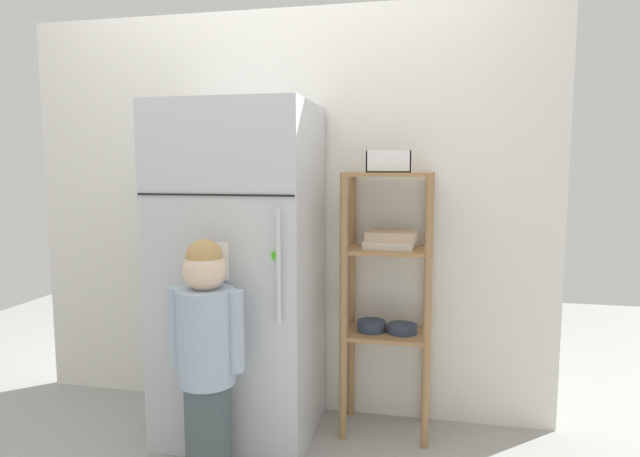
% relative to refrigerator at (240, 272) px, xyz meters
% --- Properties ---
extents(ground_plane, '(6.00, 6.00, 0.00)m').
position_rel_refrigerator_xyz_m(ground_plane, '(0.11, -0.02, -0.79)').
color(ground_plane, '#999993').
extents(kitchen_wall_back, '(2.79, 0.03, 2.08)m').
position_rel_refrigerator_xyz_m(kitchen_wall_back, '(0.11, 0.32, 0.25)').
color(kitchen_wall_back, silver).
rests_on(kitchen_wall_back, ground).
extents(refrigerator, '(0.71, 0.61, 1.58)m').
position_rel_refrigerator_xyz_m(refrigerator, '(0.00, 0.00, 0.00)').
color(refrigerator, silver).
rests_on(refrigerator, ground).
extents(child_standing, '(0.32, 0.24, 1.00)m').
position_rel_refrigerator_xyz_m(child_standing, '(0.01, -0.41, -0.18)').
color(child_standing, '#4E5C60').
rests_on(child_standing, ground).
extents(pantry_shelf_unit, '(0.42, 0.29, 1.26)m').
position_rel_refrigerator_xyz_m(pantry_shelf_unit, '(0.69, 0.15, -0.03)').
color(pantry_shelf_unit, '#9E7247').
rests_on(pantry_shelf_unit, ground).
extents(fruit_bin, '(0.20, 0.15, 0.10)m').
position_rel_refrigerator_xyz_m(fruit_bin, '(0.70, 0.13, 0.51)').
color(fruit_bin, white).
rests_on(fruit_bin, pantry_shelf_unit).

